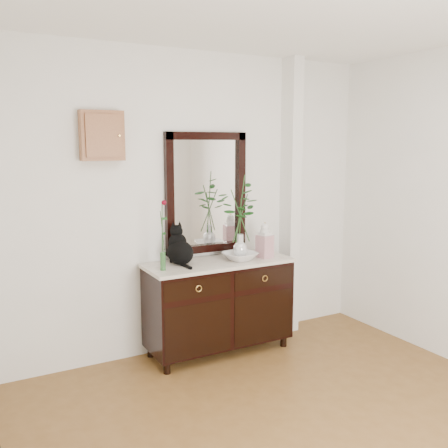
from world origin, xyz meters
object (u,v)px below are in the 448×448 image
cat (180,245)px  ginger_jar (265,240)px  sideboard (219,302)px  lotus_bowl (240,256)px

cat → ginger_jar: cat is taller
sideboard → lotus_bowl: size_ratio=4.54×
lotus_bowl → ginger_jar: ginger_jar is taller
sideboard → ginger_jar: (0.44, -0.08, 0.54)m
cat → sideboard: bearing=-14.6°
cat → ginger_jar: bearing=-14.3°
sideboard → lotus_bowl: (0.19, -0.06, 0.41)m
ginger_jar → lotus_bowl: bearing=176.1°
sideboard → cat: 0.65m
cat → lotus_bowl: bearing=-17.2°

